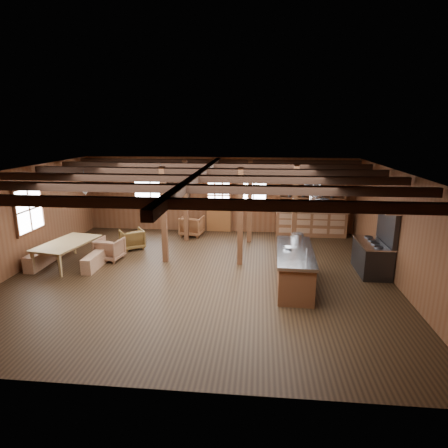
# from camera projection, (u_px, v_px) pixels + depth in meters

# --- Properties ---
(room) EXTENTS (10.04, 9.04, 2.84)m
(room) POSITION_uv_depth(u_px,v_px,m) (200.00, 225.00, 9.67)
(room) COLOR black
(room) RESTS_ON ground
(ceiling_joists) EXTENTS (9.80, 8.82, 0.18)m
(ceiling_joists) POSITION_uv_depth(u_px,v_px,m) (200.00, 175.00, 9.51)
(ceiling_joists) COLOR black
(ceiling_joists) RESTS_ON ceiling
(timber_posts) EXTENTS (3.95, 2.35, 2.80)m
(timber_posts) POSITION_uv_depth(u_px,v_px,m) (227.00, 209.00, 11.62)
(timber_posts) COLOR #482914
(timber_posts) RESTS_ON floor
(back_door) EXTENTS (1.02, 0.08, 2.15)m
(back_door) POSITION_uv_depth(u_px,v_px,m) (219.00, 209.00, 14.08)
(back_door) COLOR brown
(back_door) RESTS_ON floor
(window_back_left) EXTENTS (1.32, 0.06, 1.32)m
(window_back_left) POSITION_uv_depth(u_px,v_px,m) (150.00, 189.00, 14.16)
(window_back_left) COLOR white
(window_back_left) RESTS_ON wall_back
(window_back_right) EXTENTS (1.02, 0.06, 1.32)m
(window_back_right) POSITION_uv_depth(u_px,v_px,m) (254.00, 190.00, 13.79)
(window_back_right) COLOR white
(window_back_right) RESTS_ON wall_back
(window_left) EXTENTS (0.14, 1.24, 1.32)m
(window_left) POSITION_uv_depth(u_px,v_px,m) (29.00, 210.00, 10.56)
(window_left) COLOR white
(window_left) RESTS_ON wall_back
(notice_boards) EXTENTS (1.08, 0.03, 0.90)m
(notice_boards) POSITION_uv_depth(u_px,v_px,m) (179.00, 188.00, 14.04)
(notice_boards) COLOR silver
(notice_boards) RESTS_ON wall_back
(back_counter) EXTENTS (2.55, 0.60, 2.45)m
(back_counter) POSITION_uv_depth(u_px,v_px,m) (311.00, 220.00, 13.60)
(back_counter) COLOR brown
(back_counter) RESTS_ON floor
(pendant_lamps) EXTENTS (1.86, 2.36, 0.66)m
(pendant_lamps) POSITION_uv_depth(u_px,v_px,m) (126.00, 186.00, 10.63)
(pendant_lamps) COLOR #2F2F31
(pendant_lamps) RESTS_ON ceiling
(pot_rack) EXTENTS (0.41, 3.00, 0.46)m
(pot_rack) POSITION_uv_depth(u_px,v_px,m) (317.00, 194.00, 9.31)
(pot_rack) COLOR #2F2F31
(pot_rack) RESTS_ON ceiling
(kitchen_island) EXTENTS (0.97, 2.53, 1.20)m
(kitchen_island) POSITION_uv_depth(u_px,v_px,m) (294.00, 268.00, 9.27)
(kitchen_island) COLOR brown
(kitchen_island) RESTS_ON floor
(step_stool) EXTENTS (0.58, 0.51, 0.43)m
(step_stool) POSITION_uv_depth(u_px,v_px,m) (291.00, 274.00, 9.57)
(step_stool) COLOR brown
(step_stool) RESTS_ON floor
(commercial_range) EXTENTS (0.78, 1.48, 1.83)m
(commercial_range) POSITION_uv_depth(u_px,v_px,m) (374.00, 252.00, 10.09)
(commercial_range) COLOR #2F2F31
(commercial_range) RESTS_ON floor
(dining_table) EXTENTS (1.40, 2.07, 0.67)m
(dining_table) POSITION_uv_depth(u_px,v_px,m) (69.00, 254.00, 10.76)
(dining_table) COLOR #9A7746
(dining_table) RESTS_ON floor
(bench_wall) EXTENTS (0.31, 1.65, 0.45)m
(bench_wall) POSITION_uv_depth(u_px,v_px,m) (45.00, 256.00, 10.85)
(bench_wall) COLOR brown
(bench_wall) RESTS_ON floor
(bench_aisle) EXTENTS (0.29, 1.53, 0.42)m
(bench_aisle) POSITION_uv_depth(u_px,v_px,m) (97.00, 259.00, 10.71)
(bench_aisle) COLOR brown
(bench_aisle) RESTS_ON floor
(armchair_a) EXTENTS (0.97, 0.97, 0.64)m
(armchair_a) POSITION_uv_depth(u_px,v_px,m) (132.00, 239.00, 12.20)
(armchair_a) COLOR brown
(armchair_a) RESTS_ON floor
(armchair_b) EXTENTS (0.88, 0.90, 0.72)m
(armchair_b) POSITION_uv_depth(u_px,v_px,m) (192.00, 226.00, 13.67)
(armchair_b) COLOR brown
(armchair_b) RESTS_ON floor
(armchair_c) EXTENTS (0.80, 0.82, 0.66)m
(armchair_c) POSITION_uv_depth(u_px,v_px,m) (110.00, 249.00, 11.17)
(armchair_c) COLOR brown
(armchair_c) RESTS_ON floor
(counter_pot) EXTENTS (0.33, 0.33, 0.20)m
(counter_pot) POSITION_uv_depth(u_px,v_px,m) (297.00, 237.00, 9.89)
(counter_pot) COLOR silver
(counter_pot) RESTS_ON kitchen_island
(bowl) EXTENTS (0.27, 0.27, 0.06)m
(bowl) POSITION_uv_depth(u_px,v_px,m) (288.00, 248.00, 9.24)
(bowl) COLOR silver
(bowl) RESTS_ON kitchen_island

